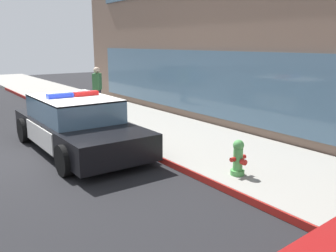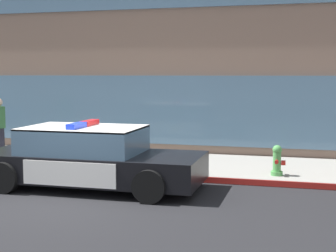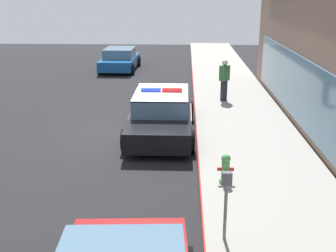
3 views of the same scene
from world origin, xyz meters
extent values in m
plane|color=black|center=(0.00, 0.00, 0.00)|extent=(48.00, 48.00, 0.00)
cube|color=gray|center=(0.00, 3.52, 0.07)|extent=(48.00, 3.31, 0.15)
cube|color=maroon|center=(0.00, 1.85, 0.08)|extent=(28.80, 0.04, 0.14)
cube|color=slate|center=(-0.66, 5.19, 1.45)|extent=(12.98, 0.08, 2.10)
cube|color=black|center=(0.07, 0.69, 0.50)|extent=(4.96, 1.92, 0.60)
cube|color=silver|center=(1.66, 0.69, 0.67)|extent=(1.69, 1.88, 0.05)
cube|color=silver|center=(-1.66, 0.69, 0.67)|extent=(1.39, 1.88, 0.05)
cube|color=silver|center=(-0.03, 1.66, 0.50)|extent=(2.08, 0.03, 0.51)
cube|color=silver|center=(-0.03, -0.28, 0.50)|extent=(2.08, 0.03, 0.51)
cube|color=yellow|center=(-0.03, 1.68, 0.50)|extent=(0.22, 0.01, 0.26)
cube|color=slate|center=(-0.13, 0.69, 1.07)|extent=(2.58, 1.73, 0.60)
cube|color=silver|center=(-0.13, 0.69, 1.36)|extent=(2.58, 1.73, 0.04)
cube|color=red|center=(-0.13, 1.04, 1.44)|extent=(0.20, 0.65, 0.11)
cube|color=blue|center=(-0.13, 0.34, 1.44)|extent=(0.20, 0.65, 0.11)
cylinder|color=black|center=(1.71, 1.65, 0.34)|extent=(0.68, 0.22, 0.68)
cylinder|color=black|center=(1.70, -0.27, 0.34)|extent=(0.68, 0.22, 0.68)
cylinder|color=black|center=(-1.56, 1.65, 0.34)|extent=(0.68, 0.22, 0.68)
cylinder|color=black|center=(-1.57, -0.27, 0.34)|extent=(0.68, 0.22, 0.68)
cylinder|color=#4C994C|center=(4.04, 2.44, 0.20)|extent=(0.28, 0.28, 0.10)
cylinder|color=#4C994C|center=(4.04, 2.44, 0.47)|extent=(0.19, 0.19, 0.45)
sphere|color=#4C994C|center=(4.04, 2.44, 0.77)|extent=(0.22, 0.22, 0.22)
cylinder|color=#B21E19|center=(4.04, 2.44, 0.84)|extent=(0.06, 0.06, 0.05)
cylinder|color=#B21E19|center=(4.04, 2.30, 0.50)|extent=(0.09, 0.10, 0.09)
cylinder|color=#B21E19|center=(4.04, 2.59, 0.50)|extent=(0.09, 0.10, 0.09)
cylinder|color=#B21E19|center=(4.19, 2.44, 0.46)|extent=(0.10, 0.12, 0.12)
cylinder|color=#23232D|center=(-3.87, 3.06, 0.57)|extent=(0.28, 0.28, 0.85)
cube|color=#336638|center=(-3.87, 3.06, 1.31)|extent=(0.47, 0.46, 0.62)
sphere|color=beige|center=(-3.87, 3.06, 1.74)|extent=(0.24, 0.24, 0.24)
camera|label=1|loc=(8.80, -2.66, 2.73)|focal=38.44mm
camera|label=2|loc=(4.56, -9.48, 2.56)|focal=53.17mm
camera|label=3|loc=(13.29, 1.46, 4.54)|focal=45.14mm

